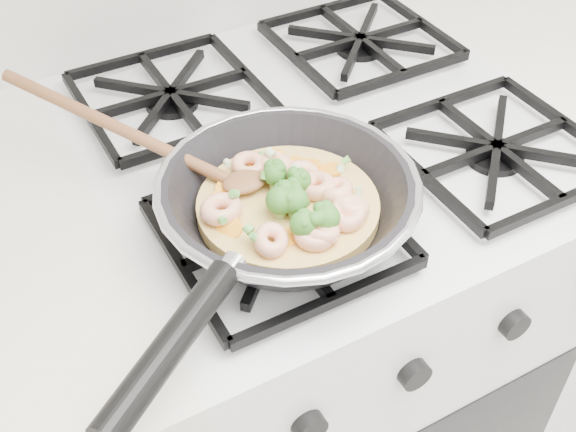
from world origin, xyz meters
TOP-DOWN VIEW (x-y plane):
  - stove at (0.00, 1.70)m, footprint 0.60×0.60m
  - skillet at (-0.14, 1.55)m, footprint 0.40×0.48m

SIDE VIEW (x-z plane):
  - stove at x=0.00m, z-range 0.00..0.92m
  - skillet at x=-0.14m, z-range 0.91..1.00m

